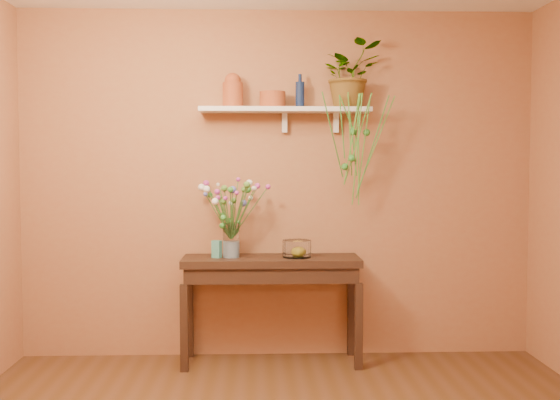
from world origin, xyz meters
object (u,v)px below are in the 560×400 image
spider_plant (349,75)px  glass_vase (231,243)px  terracotta_jug (233,91)px  glass_bowl (297,249)px  sideboard (271,273)px  bouquet (229,199)px  blue_bottle (300,94)px

spider_plant → glass_vase: spider_plant is taller
terracotta_jug → glass_bowl: bearing=-11.9°
sideboard → glass_vase: size_ratio=5.10×
glass_bowl → glass_vase: bearing=178.8°
sideboard → terracotta_jug: terracotta_jug is taller
spider_plant → sideboard: bearing=-167.9°
sideboard → glass_vase: 0.38m
sideboard → terracotta_jug: 1.40m
bouquet → glass_bowl: bearing=-1.5°
terracotta_jug → spider_plant: spider_plant is taller
sideboard → glass_bowl: 0.26m
sideboard → bouquet: bearing=-179.8°
terracotta_jug → blue_bottle: bearing=3.4°
bouquet → glass_bowl: size_ratio=2.56×
blue_bottle → glass_vase: bearing=-166.9°
terracotta_jug → spider_plant: bearing=2.7°
sideboard → bouquet: (-0.31, -0.00, 0.56)m
glass_vase → blue_bottle: bearing=13.1°
blue_bottle → spider_plant: size_ratio=0.51×
terracotta_jug → bouquet: size_ratio=0.47×
spider_plant → glass_vase: size_ratio=1.92×
blue_bottle → spider_plant: spider_plant is taller
terracotta_jug → blue_bottle: size_ratio=1.01×
terracotta_jug → glass_bowl: terracotta_jug is taller
blue_bottle → bouquet: bearing=-167.5°
blue_bottle → glass_vase: (-0.52, -0.12, -1.12)m
blue_bottle → glass_bowl: size_ratio=1.18×
spider_plant → glass_vase: bearing=-171.7°
spider_plant → glass_vase: (-0.90, -0.13, -1.27)m
terracotta_jug → glass_vase: size_ratio=0.99×
terracotta_jug → glass_vase: bearing=-97.4°
spider_plant → glass_vase: 1.56m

